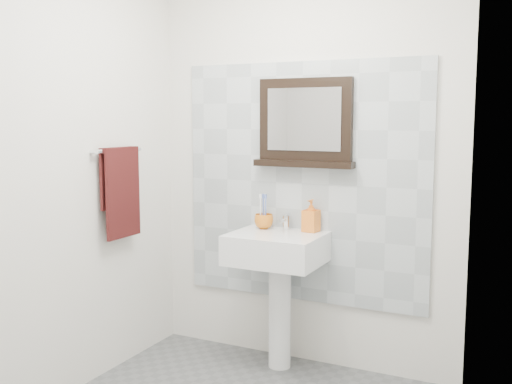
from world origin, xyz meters
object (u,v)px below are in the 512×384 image
Objects in this scene: framed_mirror at (305,125)px; hand_towel at (121,185)px; pedestal_sink at (277,263)px; toothbrush_cup at (264,221)px; soap_dispenser at (311,216)px.

framed_mirror is 1.16× the size of hand_towel.
hand_towel reaches higher than pedestal_sink.
pedestal_sink is 1.06m from hand_towel.
framed_mirror is (0.24, 0.08, 0.61)m from toothbrush_cup.
hand_towel is at bearing -145.64° from soap_dispenser.
toothbrush_cup is 0.59× the size of soap_dispenser.
toothbrush_cup is at bearing 34.50° from hand_towel.
soap_dispenser is at bearing -33.99° from framed_mirror.
toothbrush_cup is at bearing -161.98° from framed_mirror.
toothbrush_cup is 0.91m from hand_towel.
pedestal_sink is 0.29m from toothbrush_cup.
framed_mirror is (0.10, 0.19, 0.84)m from pedestal_sink.
hand_towel is at bearing -149.18° from framed_mirror.
hand_towel is (-0.87, -0.39, 0.47)m from pedestal_sink.
hand_towel reaches higher than soap_dispenser.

